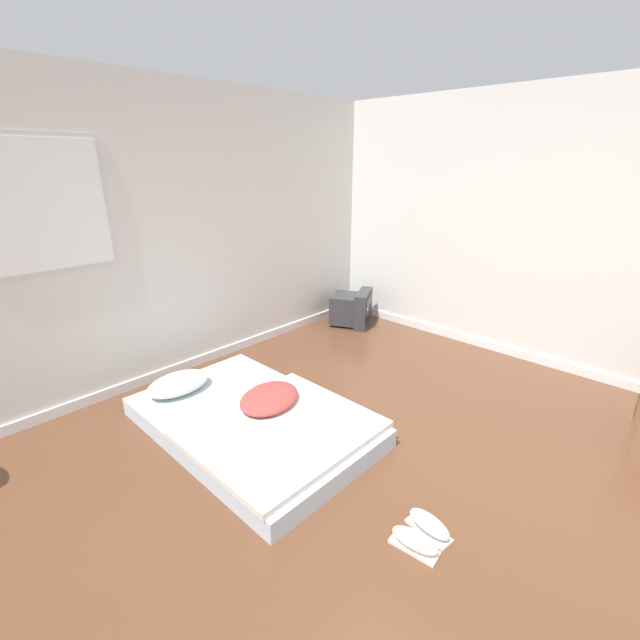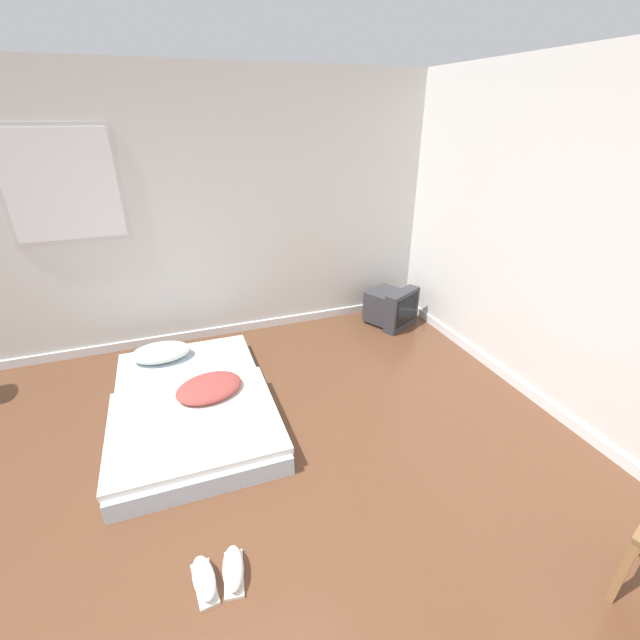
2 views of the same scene
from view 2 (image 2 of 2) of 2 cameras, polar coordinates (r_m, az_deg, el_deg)
name	(u,v)px [view 2 (image 2 of 2)]	position (r m, az deg, el deg)	size (l,w,h in m)	color
ground_plane	(185,627)	(2.58, -17.55, -34.46)	(20.00, 20.00, 0.00)	brown
wall_back	(140,221)	(4.40, -22.89, 12.12)	(8.24, 0.08, 2.60)	silver
mattress_bed	(191,403)	(3.64, -16.76, -10.49)	(1.20, 1.85, 0.29)	silver
crt_tv	(391,307)	(4.91, 9.48, 1.71)	(0.60, 0.61, 0.44)	#333338
sneaker_pair	(219,574)	(2.63, -13.35, -30.09)	(0.29, 0.27, 0.10)	silver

